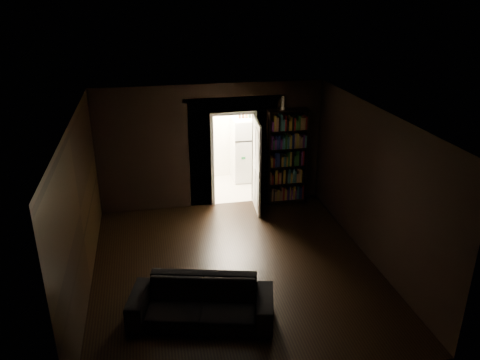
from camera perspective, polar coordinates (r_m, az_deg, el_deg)
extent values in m
plane|color=black|center=(8.54, -0.55, -10.75)|extent=(5.50, 5.50, 0.00)
cube|color=black|center=(10.35, -10.29, 3.63)|extent=(2.55, 0.10, 2.80)
cube|color=black|center=(10.80, 5.57, 4.69)|extent=(1.55, 0.10, 2.80)
cube|color=black|center=(10.23, -0.88, 9.90)|extent=(0.90, 0.10, 0.70)
cube|color=black|center=(7.83, -18.90, -3.62)|extent=(0.02, 5.50, 2.80)
cube|color=black|center=(8.65, 15.88, -0.72)|extent=(0.02, 5.50, 2.80)
cube|color=black|center=(5.55, 5.03, -13.90)|extent=(5.00, 0.02, 2.80)
cube|color=beige|center=(7.39, -0.64, 7.72)|extent=(5.00, 5.50, 0.02)
cube|color=white|center=(10.57, -0.78, 2.40)|extent=(1.04, 0.06, 2.17)
cube|color=#B9B1A1|center=(11.81, -1.58, -1.12)|extent=(2.20, 1.80, 0.10)
cube|color=white|center=(12.17, -2.35, 5.86)|extent=(2.20, 0.10, 2.40)
cube|color=white|center=(11.25, -6.94, 4.30)|extent=(0.10, 1.60, 2.40)
cube|color=white|center=(11.59, 3.49, 4.97)|extent=(0.10, 1.60, 2.40)
cube|color=white|center=(11.05, -1.72, 10.84)|extent=(2.20, 1.80, 0.10)
cube|color=#C66B6B|center=(11.86, -2.38, 10.50)|extent=(2.00, 0.04, 0.26)
imported|color=black|center=(7.21, -4.74, -13.94)|extent=(2.31, 1.43, 0.82)
cube|color=black|center=(10.69, 5.66, 2.81)|extent=(0.95, 0.64, 2.20)
cube|color=white|center=(12.03, 0.81, 3.80)|extent=(0.95, 0.92, 1.65)
cube|color=white|center=(10.27, 2.07, 1.62)|extent=(0.12, 0.85, 2.05)
cube|color=silver|center=(10.35, 5.26, 9.36)|extent=(0.13, 0.13, 0.29)
cube|color=black|center=(11.76, 1.20, 8.20)|extent=(0.61, 0.33, 0.26)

